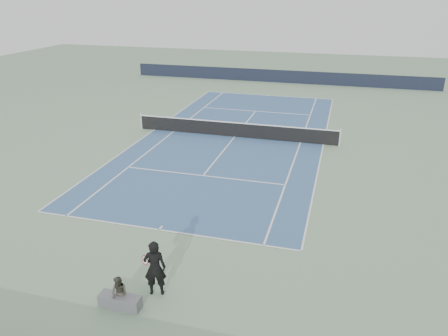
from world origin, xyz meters
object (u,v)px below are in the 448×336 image
(spectator_bench, at_px, (120,297))
(tennis_net, at_px, (235,129))
(tennis_ball, at_px, (140,306))
(tennis_player, at_px, (155,268))

(spectator_bench, bearing_deg, tennis_net, 92.42)
(tennis_ball, bearing_deg, spectator_bench, -166.24)
(tennis_net, relative_size, tennis_player, 7.01)
(tennis_player, height_order, spectator_bench, tennis_player)
(tennis_player, relative_size, spectator_bench, 1.40)
(tennis_player, bearing_deg, tennis_net, 95.36)
(tennis_net, bearing_deg, spectator_bench, -87.58)
(tennis_player, bearing_deg, tennis_ball, -105.76)
(tennis_net, xyz_separation_m, spectator_bench, (0.69, -16.27, -0.15))
(tennis_ball, xyz_separation_m, spectator_bench, (-0.55, -0.13, 0.32))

